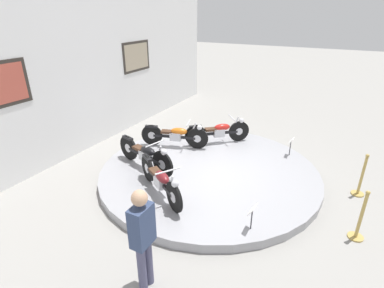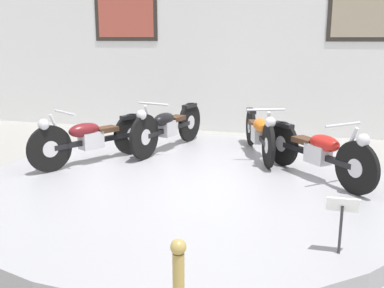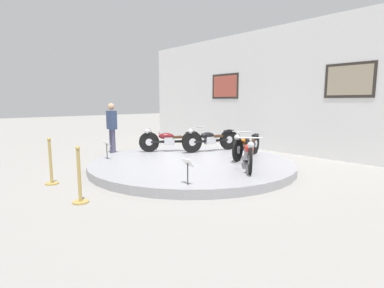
{
  "view_description": "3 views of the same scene",
  "coord_description": "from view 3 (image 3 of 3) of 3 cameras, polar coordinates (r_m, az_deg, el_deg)",
  "views": [
    {
      "loc": [
        -6.07,
        -2.73,
        3.88
      ],
      "look_at": [
        -0.2,
        0.38,
        0.87
      ],
      "focal_mm": 28.0,
      "sensor_mm": 36.0,
      "label": 1
    },
    {
      "loc": [
        1.35,
        -5.29,
        1.98
      ],
      "look_at": [
        -0.02,
        0.21,
        0.61
      ],
      "focal_mm": 42.0,
      "sensor_mm": 36.0,
      "label": 2
    },
    {
      "loc": [
        5.96,
        -5.29,
        1.8
      ],
      "look_at": [
        -0.2,
        0.17,
        0.61
      ],
      "focal_mm": 28.0,
      "sensor_mm": 36.0,
      "label": 3
    }
  ],
  "objects": [
    {
      "name": "stanchion_post_left_of_entry",
      "position": [
        7.18,
        -25.27,
        -4.27
      ],
      "size": [
        0.28,
        0.28,
        1.02
      ],
      "color": "tan",
      "rests_on": "ground_plane"
    },
    {
      "name": "motorcycle_orange",
      "position": [
        8.58,
        10.34,
        -0.09
      ],
      "size": [
        0.7,
        1.9,
        0.79
      ],
      "color": "black",
      "rests_on": "display_platform"
    },
    {
      "name": "display_platform",
      "position": [
        8.15,
        0.03,
        -3.81
      ],
      "size": [
        5.44,
        5.44,
        0.2
      ],
      "primitive_type": "cylinder",
      "color": "#99999E",
      "rests_on": "ground_plane"
    },
    {
      "name": "stanchion_post_right_of_entry",
      "position": [
        5.68,
        -20.61,
        -7.14
      ],
      "size": [
        0.28,
        0.28,
        1.02
      ],
      "color": "tan",
      "rests_on": "ground_plane"
    },
    {
      "name": "motorcycle_red",
      "position": [
        7.3,
        10.73,
        -1.54
      ],
      "size": [
        1.34,
        1.53,
        0.79
      ],
      "color": "black",
      "rests_on": "display_platform"
    },
    {
      "name": "info_placard_front_centre",
      "position": [
        5.74,
        -0.83,
        -4.2
      ],
      "size": [
        0.26,
        0.11,
        0.51
      ],
      "color": "#333338",
      "rests_on": "display_platform"
    },
    {
      "name": "motorcycle_black",
      "position": [
        9.54,
        3.45,
        0.98
      ],
      "size": [
        0.67,
        1.96,
        0.81
      ],
      "color": "black",
      "rests_on": "display_platform"
    },
    {
      "name": "info_placard_front_left",
      "position": [
        8.58,
        -15.93,
        -0.35
      ],
      "size": [
        0.26,
        0.11,
        0.51
      ],
      "color": "#333338",
      "rests_on": "display_platform"
    },
    {
      "name": "visitor_standing",
      "position": [
        10.59,
        -15.03,
        3.51
      ],
      "size": [
        0.36,
        0.23,
        1.72
      ],
      "color": "#4C4C6B",
      "rests_on": "ground_plane"
    },
    {
      "name": "back_wall",
      "position": [
        11.07,
        16.06,
        9.83
      ],
      "size": [
        14.0,
        0.22,
        4.33
      ],
      "color": "white",
      "rests_on": "ground_plane"
    },
    {
      "name": "motorcycle_maroon",
      "position": [
        9.52,
        -4.37,
        0.86
      ],
      "size": [
        1.1,
        1.71,
        0.79
      ],
      "color": "black",
      "rests_on": "display_platform"
    },
    {
      "name": "ground_plane",
      "position": [
        8.17,
        0.03,
        -4.49
      ],
      "size": [
        60.0,
        60.0,
        0.0
      ],
      "primitive_type": "plane",
      "color": "gray"
    }
  ]
}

